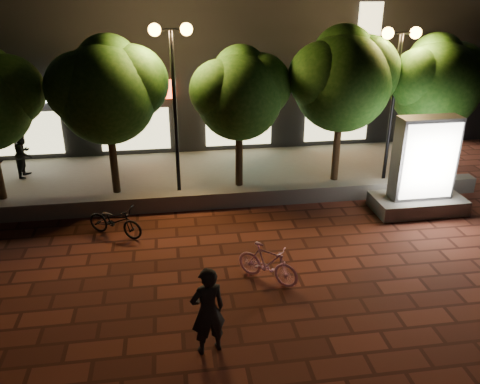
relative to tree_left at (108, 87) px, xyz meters
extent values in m
plane|color=maroon|center=(3.45, -5.46, -3.44)|extent=(80.00, 80.00, 0.00)
cube|color=#605E59|center=(3.45, -1.46, -3.19)|extent=(16.00, 0.45, 0.50)
cube|color=#605E59|center=(3.45, 1.04, -3.40)|extent=(16.00, 5.00, 0.08)
cube|color=black|center=(3.45, 7.54, 1.56)|extent=(28.00, 8.00, 10.00)
cube|color=silver|center=(-3.55, 3.48, -0.84)|extent=(3.20, 0.12, 0.70)
cube|color=beige|center=(-3.55, 3.48, -2.34)|extent=(2.60, 0.10, 1.60)
cube|color=#F14520|center=(0.45, 3.48, -0.84)|extent=(3.20, 0.12, 0.70)
cube|color=beige|center=(0.45, 3.48, -2.34)|extent=(2.60, 0.10, 1.60)
cube|color=#3AC5C7|center=(4.45, 3.48, -0.84)|extent=(3.20, 0.12, 0.70)
cube|color=beige|center=(4.45, 3.48, -2.34)|extent=(2.60, 0.10, 1.60)
cube|color=#F85B03|center=(8.45, 3.48, -0.84)|extent=(3.20, 0.12, 0.70)
cube|color=beige|center=(8.45, 3.48, -2.34)|extent=(2.60, 0.10, 1.60)
cube|color=white|center=(12.45, 3.48, -0.84)|extent=(3.20, 0.12, 0.70)
cube|color=beige|center=(12.45, 3.48, -2.34)|extent=(2.60, 0.10, 1.60)
cube|color=beige|center=(9.45, 3.48, 1.56)|extent=(0.90, 0.10, 1.20)
sphere|color=#2C5318|center=(-2.85, 0.14, -0.04)|extent=(2.10, 2.10, 2.10)
cylinder|color=black|center=(-0.05, -0.06, -2.19)|extent=(0.24, 0.24, 2.34)
sphere|color=#2C5318|center=(-0.05, -0.06, -0.20)|extent=(3.00, 3.00, 3.00)
sphere|color=#2C5318|center=(0.70, 0.14, 0.10)|extent=(2.25, 2.25, 2.25)
sphere|color=#2C5318|center=(-0.73, -0.21, 0.05)|extent=(2.10, 2.10, 2.10)
sphere|color=#2C5318|center=(0.05, 0.29, 0.55)|extent=(1.95, 1.95, 1.95)
cylinder|color=black|center=(3.95, -0.06, -2.26)|extent=(0.24, 0.24, 2.21)
sphere|color=#2C5318|center=(3.95, -0.06, -0.42)|extent=(2.70, 2.70, 2.70)
sphere|color=#2C5318|center=(4.62, 0.14, -0.12)|extent=(2.03, 2.03, 2.02)
sphere|color=#2C5318|center=(3.34, -0.21, -0.17)|extent=(1.89, 1.89, 1.89)
sphere|color=#2C5318|center=(4.05, 0.29, 0.26)|extent=(1.76, 1.76, 1.76)
cylinder|color=black|center=(7.25, -0.06, -2.15)|extent=(0.24, 0.24, 2.43)
sphere|color=#2C5318|center=(7.25, -0.06, -0.08)|extent=(3.10, 3.10, 3.10)
sphere|color=#2C5318|center=(8.02, 0.14, 0.22)|extent=(2.33, 2.33, 2.33)
sphere|color=#2C5318|center=(6.55, -0.21, 0.17)|extent=(2.17, 2.17, 2.17)
sphere|color=#2C5318|center=(7.35, 0.29, 0.69)|extent=(2.01, 2.02, 2.02)
cylinder|color=black|center=(10.45, -0.06, -2.22)|extent=(0.24, 0.24, 2.29)
sphere|color=#2C5318|center=(10.45, -0.06, -0.27)|extent=(2.90, 2.90, 2.90)
sphere|color=#2C5318|center=(11.17, 0.14, 0.03)|extent=(2.18, 2.17, 2.17)
sphere|color=#2C5318|center=(9.79, -0.21, -0.02)|extent=(2.03, 2.03, 2.03)
sphere|color=#2C5318|center=(10.55, 0.29, 0.45)|extent=(1.89, 1.88, 1.88)
cylinder|color=black|center=(1.95, -0.26, -0.86)|extent=(0.12, 0.12, 5.00)
cylinder|color=black|center=(1.95, -0.26, 1.64)|extent=(0.90, 0.08, 0.08)
sphere|color=#FFB03F|center=(1.50, -0.26, 1.64)|extent=(0.36, 0.36, 0.36)
sphere|color=#FFB03F|center=(2.40, -0.26, 1.64)|extent=(0.36, 0.36, 0.36)
cylinder|color=black|center=(8.95, -0.26, -0.96)|extent=(0.12, 0.12, 4.80)
cylinder|color=black|center=(8.95, -0.26, 1.44)|extent=(0.90, 0.08, 0.08)
sphere|color=#FFB03F|center=(8.50, -0.26, 1.44)|extent=(0.36, 0.36, 0.36)
sphere|color=#FFB03F|center=(9.40, -0.26, 1.44)|extent=(0.36, 0.36, 0.36)
cube|color=#605E59|center=(8.98, -2.62, -3.22)|extent=(2.68, 1.37, 0.44)
cube|color=#4C4C51|center=(8.98, -2.62, -1.78)|extent=(1.79, 0.63, 2.44)
cube|color=white|center=(8.98, -2.95, -1.78)|extent=(1.61, 0.07, 2.22)
cube|color=white|center=(8.98, -2.30, -1.78)|extent=(1.61, 0.07, 2.22)
imported|color=#F0A2D4|center=(3.79, -5.62, -2.98)|extent=(1.46, 1.34, 0.93)
imported|color=black|center=(2.25, -7.73, -2.54)|extent=(0.75, 0.59, 1.81)
imported|color=black|center=(0.15, -2.89, -3.01)|extent=(1.72, 1.34, 0.87)
imported|color=black|center=(-3.25, 1.79, -2.56)|extent=(0.71, 0.86, 1.62)
camera|label=1|loc=(1.77, -14.98, 3.03)|focal=36.62mm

